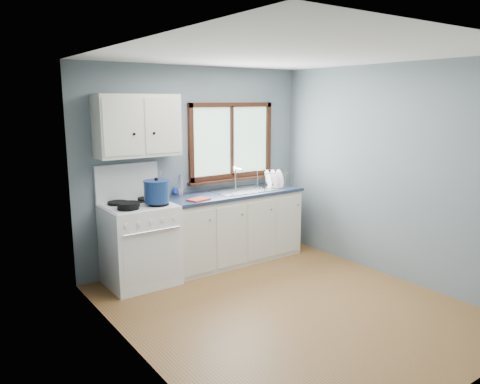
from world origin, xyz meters
TOP-DOWN VIEW (x-y plane):
  - floor at (0.00, 0.00)m, footprint 3.20×3.60m
  - ceiling at (0.00, 0.00)m, footprint 3.20×3.60m
  - wall_back at (0.00, 1.81)m, footprint 3.20×0.02m
  - wall_front at (0.00, -1.81)m, footprint 3.20×0.02m
  - wall_left at (-1.61, 0.00)m, footprint 0.02×3.60m
  - wall_right at (1.61, 0.00)m, footprint 0.02×3.60m
  - gas_range at (-0.95, 1.47)m, footprint 0.76×0.69m
  - base_cabinets at (0.36, 1.49)m, footprint 1.85×0.60m
  - countertop at (0.36, 1.49)m, footprint 1.89×0.64m
  - sink at (0.54, 1.49)m, footprint 0.84×0.46m
  - window at (0.54, 1.77)m, footprint 1.36×0.10m
  - upper_cabinets at (-0.85, 1.63)m, footprint 0.95×0.35m
  - skillet at (-1.12, 1.30)m, footprint 0.37×0.27m
  - stockpot at (-0.79, 1.32)m, footprint 0.33×0.33m
  - utensil_crock at (-0.59, 1.65)m, footprint 0.14×0.14m
  - thermos at (-0.34, 1.61)m, footprint 0.08×0.08m
  - soap_bottle at (-0.31, 1.75)m, footprint 0.12×0.12m
  - dish_towel at (-0.25, 1.31)m, footprint 0.28×0.24m
  - dish_rack at (1.05, 1.47)m, footprint 0.53×0.46m

SIDE VIEW (x-z plane):
  - floor at x=0.00m, z-range -0.02..0.00m
  - base_cabinets at x=0.36m, z-range -0.03..0.85m
  - gas_range at x=-0.95m, z-range -0.19..1.17m
  - sink at x=0.54m, z-range 0.64..1.08m
  - countertop at x=0.36m, z-range 0.88..0.92m
  - dish_towel at x=-0.25m, z-range 0.92..0.94m
  - dish_rack at x=1.05m, z-range 0.87..1.10m
  - skillet at x=-1.12m, z-range 0.96..1.01m
  - utensil_crock at x=-0.59m, z-range 0.81..1.19m
  - soap_bottle at x=-0.31m, z-range 0.92..1.18m
  - thermos at x=-0.34m, z-range 0.92..1.19m
  - stockpot at x=-0.79m, z-range 0.94..1.23m
  - wall_back at x=0.00m, z-range 0.00..2.50m
  - wall_front at x=0.00m, z-range 0.00..2.50m
  - wall_left at x=-1.61m, z-range 0.00..2.50m
  - wall_right at x=1.61m, z-range 0.00..2.50m
  - window at x=0.54m, z-range 0.96..1.99m
  - upper_cabinets at x=-0.85m, z-range 1.45..2.15m
  - ceiling at x=0.00m, z-range 2.50..2.52m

